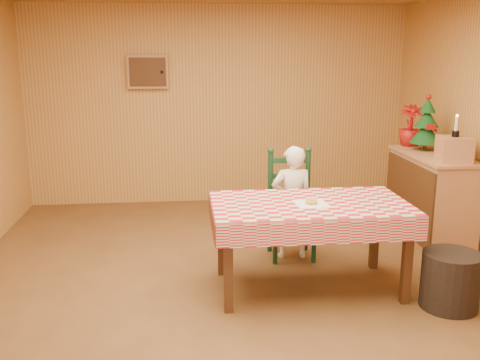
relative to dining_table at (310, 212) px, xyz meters
name	(u,v)px	position (x,y,z in m)	size (l,w,h in m)	color
ground	(242,295)	(-0.58, -0.09, -0.69)	(6.00, 6.00, 0.00)	brown
cabin_walls	(236,72)	(-0.58, 0.45, 1.14)	(5.10, 6.05, 2.65)	#C68F47
dining_table	(310,212)	(0.00, 0.00, 0.00)	(1.66, 0.96, 0.77)	#4A2913
ladder_chair	(291,207)	(0.00, 0.79, -0.18)	(0.44, 0.40, 1.08)	#103219
seated_child	(292,202)	(0.00, 0.73, -0.13)	(0.41, 0.27, 1.12)	white
napkin	(311,204)	(0.00, -0.05, 0.08)	(0.26, 0.26, 0.00)	white
donut	(311,202)	(0.00, -0.05, 0.10)	(0.10, 0.10, 0.03)	#D7984D
shelf_unit	(430,196)	(1.63, 1.16, -0.22)	(0.54, 1.24, 0.93)	tan
crate	(454,149)	(1.63, 0.76, 0.37)	(0.30, 0.30, 0.25)	tan
christmas_tree	(426,125)	(1.63, 1.41, 0.52)	(0.34, 0.34, 0.62)	#4A2913
flower_arrangement	(411,125)	(1.58, 1.71, 0.48)	(0.27, 0.27, 0.47)	#A3110F
candle_set	(456,130)	(1.63, 0.76, 0.56)	(0.07, 0.07, 0.22)	black
storage_bin	(450,280)	(1.04, -0.48, -0.46)	(0.46, 0.46, 0.46)	black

